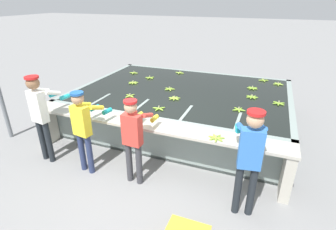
{
  "coord_description": "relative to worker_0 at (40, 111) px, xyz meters",
  "views": [
    {
      "loc": [
        1.93,
        -3.68,
        3.05
      ],
      "look_at": [
        0.0,
        1.27,
        0.63
      ],
      "focal_mm": 28.0,
      "sensor_mm": 36.0,
      "label": 1
    }
  ],
  "objects": [
    {
      "name": "banana_bunch_ledge_0",
      "position": [
        3.27,
        0.45,
        -0.15
      ],
      "size": [
        0.28,
        0.28,
        0.08
      ],
      "color": "#8CB738",
      "rests_on": "work_ledge"
    },
    {
      "name": "banana_bunch_floating_10",
      "position": [
        3.46,
        1.79,
        -0.16
      ],
      "size": [
        0.27,
        0.28,
        0.08
      ],
      "color": "#7FAD33",
      "rests_on": "wash_tank"
    },
    {
      "name": "ground_plane",
      "position": [
        1.97,
        0.33,
        -1.08
      ],
      "size": [
        80.0,
        80.0,
        0.0
      ],
      "primitive_type": "plane",
      "color": "gray",
      "rests_on": "ground"
    },
    {
      "name": "knife_0",
      "position": [
        1.68,
        0.57,
        -0.16
      ],
      "size": [
        0.24,
        0.29,
        0.02
      ],
      "color": "silver",
      "rests_on": "work_ledge"
    },
    {
      "name": "banana_bunch_floating_4",
      "position": [
        1.4,
        4.04,
        -0.16
      ],
      "size": [
        0.28,
        0.28,
        0.08
      ],
      "color": "#9EC642",
      "rests_on": "wash_tank"
    },
    {
      "name": "worker_3",
      "position": [
        3.83,
        -0.04,
        -0.03
      ],
      "size": [
        0.48,
        0.75,
        1.71
      ],
      "color": "#1E2328",
      "rests_on": "ground"
    },
    {
      "name": "banana_bunch_floating_0",
      "position": [
        3.59,
        3.33,
        -0.16
      ],
      "size": [
        0.28,
        0.28,
        0.08
      ],
      "color": "#7FAD33",
      "rests_on": "wash_tank"
    },
    {
      "name": "banana_bunch_floating_12",
      "position": [
        1.99,
        1.93,
        -0.16
      ],
      "size": [
        0.27,
        0.28,
        0.08
      ],
      "color": "#93BC3D",
      "rests_on": "wash_tank"
    },
    {
      "name": "banana_bunch_floating_7",
      "position": [
        4.2,
        3.93,
        -0.16
      ],
      "size": [
        0.28,
        0.27,
        0.08
      ],
      "color": "#93BC3D",
      "rests_on": "wash_tank"
    },
    {
      "name": "banana_bunch_floating_13",
      "position": [
        0.97,
        1.7,
        -0.16
      ],
      "size": [
        0.27,
        0.27,
        0.08
      ],
      "color": "#93BC3D",
      "rests_on": "wash_tank"
    },
    {
      "name": "worker_1",
      "position": [
        0.97,
        -0.01,
        -0.12
      ],
      "size": [
        0.47,
        0.73,
        1.59
      ],
      "color": "navy",
      "rests_on": "ground"
    },
    {
      "name": "worker_0",
      "position": [
        0.0,
        0.0,
        0.0
      ],
      "size": [
        0.47,
        0.75,
        1.75
      ],
      "color": "#1E2328",
      "rests_on": "ground"
    },
    {
      "name": "banana_bunch_floating_3",
      "position": [
        0.77,
        3.23,
        -0.16
      ],
      "size": [
        0.28,
        0.27,
        0.08
      ],
      "color": "#8CB738",
      "rests_on": "wash_tank"
    },
    {
      "name": "work_ledge",
      "position": [
        1.97,
        0.55,
        -0.42
      ],
      "size": [
        5.15,
        0.45,
        0.9
      ],
      "color": "#B7B2A3",
      "rests_on": "ground"
    },
    {
      "name": "banana_bunch_floating_9",
      "position": [
        4.22,
        2.47,
        -0.16
      ],
      "size": [
        0.27,
        0.28,
        0.08
      ],
      "color": "#7FAD33",
      "rests_on": "wash_tank"
    },
    {
      "name": "banana_bunch_floating_5",
      "position": [
        1.66,
        2.5,
        -0.16
      ],
      "size": [
        0.28,
        0.27,
        0.08
      ],
      "color": "#8CB738",
      "rests_on": "wash_tank"
    },
    {
      "name": "worker_2",
      "position": [
        1.96,
        0.03,
        -0.14
      ],
      "size": [
        0.43,
        0.72,
        1.57
      ],
      "color": "#38383D",
      "rests_on": "ground"
    },
    {
      "name": "banana_bunch_floating_8",
      "position": [
        0.1,
        3.52,
        -0.16
      ],
      "size": [
        0.28,
        0.28,
        0.08
      ],
      "color": "#93BC3D",
      "rests_on": "wash_tank"
    },
    {
      "name": "banana_bunch_floating_1",
      "position": [
        3.82,
        4.15,
        -0.16
      ],
      "size": [
        0.28,
        0.28,
        0.08
      ],
      "color": "#8CB738",
      "rests_on": "wash_tank"
    },
    {
      "name": "banana_bunch_floating_11",
      "position": [
        0.56,
        2.64,
        -0.16
      ],
      "size": [
        0.28,
        0.28,
        0.08
      ],
      "color": "#93BC3D",
      "rests_on": "wash_tank"
    },
    {
      "name": "wash_tank",
      "position": [
        1.97,
        2.63,
        -0.63
      ],
      "size": [
        5.15,
        3.72,
        0.9
      ],
      "color": "gray",
      "rests_on": "ground"
    },
    {
      "name": "banana_bunch_floating_6",
      "position": [
        3.64,
        2.66,
        -0.16
      ],
      "size": [
        0.28,
        0.28,
        0.08
      ],
      "color": "#7FAD33",
      "rests_on": "wash_tank"
    },
    {
      "name": "banana_bunch_floating_2",
      "position": [
        1.9,
        1.26,
        -0.16
      ],
      "size": [
        0.27,
        0.28,
        0.08
      ],
      "color": "#7FAD33",
      "rests_on": "wash_tank"
    }
  ]
}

